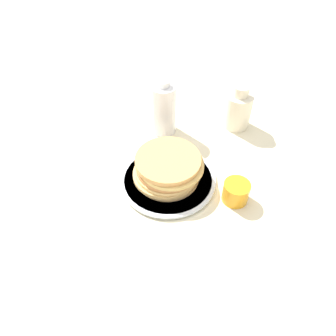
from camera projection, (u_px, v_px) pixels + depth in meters
ground_plane at (173, 178)px, 0.93m from camera, size 4.00×4.00×0.00m
plate at (168, 180)px, 0.92m from camera, size 0.27×0.27×0.01m
pancake_stack at (168, 169)px, 0.89m from camera, size 0.19×0.19×0.07m
juice_glass at (236, 192)px, 0.86m from camera, size 0.07×0.07×0.06m
cream_jug at (238, 109)px, 1.05m from camera, size 0.09×0.09×0.15m
water_bottle_near at (164, 109)px, 1.02m from camera, size 0.08×0.08×0.18m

